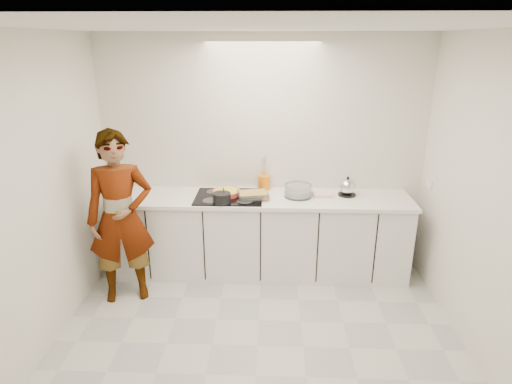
{
  "coord_description": "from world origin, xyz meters",
  "views": [
    {
      "loc": [
        0.1,
        -3.06,
        2.51
      ],
      "look_at": [
        -0.05,
        1.05,
        1.05
      ],
      "focal_mm": 30.0,
      "sensor_mm": 36.0,
      "label": 1
    }
  ],
  "objects_px": {
    "baking_dish": "(253,195)",
    "mixing_bowl": "(298,191)",
    "hob": "(229,197)",
    "cook": "(121,218)",
    "kettle": "(347,187)",
    "tart_dish": "(227,192)",
    "utensil_crock": "(264,182)",
    "saucepan": "(222,198)"
  },
  "relations": [
    {
      "from": "mixing_bowl",
      "to": "cook",
      "type": "xyz_separation_m",
      "value": [
        -1.76,
        -0.57,
        -0.1
      ]
    },
    {
      "from": "hob",
      "to": "cook",
      "type": "height_order",
      "value": "cook"
    },
    {
      "from": "tart_dish",
      "to": "saucepan",
      "type": "bearing_deg",
      "value": -95.66
    },
    {
      "from": "tart_dish",
      "to": "cook",
      "type": "distance_m",
      "value": 1.14
    },
    {
      "from": "utensil_crock",
      "to": "saucepan",
      "type": "bearing_deg",
      "value": -132.71
    },
    {
      "from": "mixing_bowl",
      "to": "tart_dish",
      "type": "bearing_deg",
      "value": -179.81
    },
    {
      "from": "hob",
      "to": "tart_dish",
      "type": "xyz_separation_m",
      "value": [
        -0.03,
        0.05,
        0.03
      ]
    },
    {
      "from": "baking_dish",
      "to": "mixing_bowl",
      "type": "height_order",
      "value": "mixing_bowl"
    },
    {
      "from": "tart_dish",
      "to": "kettle",
      "type": "xyz_separation_m",
      "value": [
        1.31,
        0.06,
        0.05
      ]
    },
    {
      "from": "tart_dish",
      "to": "baking_dish",
      "type": "bearing_deg",
      "value": -16.82
    },
    {
      "from": "saucepan",
      "to": "cook",
      "type": "xyz_separation_m",
      "value": [
        -0.96,
        -0.33,
        -0.1
      ]
    },
    {
      "from": "saucepan",
      "to": "utensil_crock",
      "type": "height_order",
      "value": "saucepan"
    },
    {
      "from": "hob",
      "to": "kettle",
      "type": "height_order",
      "value": "kettle"
    },
    {
      "from": "baking_dish",
      "to": "kettle",
      "type": "height_order",
      "value": "kettle"
    },
    {
      "from": "cook",
      "to": "tart_dish",
      "type": "bearing_deg",
      "value": 13.98
    },
    {
      "from": "baking_dish",
      "to": "utensil_crock",
      "type": "height_order",
      "value": "utensil_crock"
    },
    {
      "from": "tart_dish",
      "to": "kettle",
      "type": "height_order",
      "value": "kettle"
    },
    {
      "from": "mixing_bowl",
      "to": "saucepan",
      "type": "bearing_deg",
      "value": -163.24
    },
    {
      "from": "tart_dish",
      "to": "kettle",
      "type": "distance_m",
      "value": 1.32
    },
    {
      "from": "hob",
      "to": "baking_dish",
      "type": "bearing_deg",
      "value": -8.97
    },
    {
      "from": "kettle",
      "to": "tart_dish",
      "type": "bearing_deg",
      "value": -177.26
    },
    {
      "from": "tart_dish",
      "to": "baking_dish",
      "type": "xyz_separation_m",
      "value": [
        0.29,
        -0.09,
        0.01
      ]
    },
    {
      "from": "tart_dish",
      "to": "utensil_crock",
      "type": "distance_m",
      "value": 0.47
    },
    {
      "from": "tart_dish",
      "to": "saucepan",
      "type": "xyz_separation_m",
      "value": [
        -0.02,
        -0.24,
        0.02
      ]
    },
    {
      "from": "tart_dish",
      "to": "baking_dish",
      "type": "distance_m",
      "value": 0.3
    },
    {
      "from": "baking_dish",
      "to": "mixing_bowl",
      "type": "xyz_separation_m",
      "value": [
        0.49,
        0.09,
        0.01
      ]
    },
    {
      "from": "mixing_bowl",
      "to": "cook",
      "type": "distance_m",
      "value": 1.85
    },
    {
      "from": "hob",
      "to": "tart_dish",
      "type": "height_order",
      "value": "tart_dish"
    },
    {
      "from": "baking_dish",
      "to": "cook",
      "type": "distance_m",
      "value": 1.36
    },
    {
      "from": "hob",
      "to": "cook",
      "type": "distance_m",
      "value": 1.14
    },
    {
      "from": "tart_dish",
      "to": "kettle",
      "type": "relative_size",
      "value": 1.85
    },
    {
      "from": "baking_dish",
      "to": "utensil_crock",
      "type": "relative_size",
      "value": 2.16
    },
    {
      "from": "kettle",
      "to": "hob",
      "type": "bearing_deg",
      "value": -175.11
    },
    {
      "from": "hob",
      "to": "mixing_bowl",
      "type": "distance_m",
      "value": 0.75
    },
    {
      "from": "kettle",
      "to": "cook",
      "type": "xyz_separation_m",
      "value": [
        -2.3,
        -0.63,
        -0.13
      ]
    },
    {
      "from": "baking_dish",
      "to": "kettle",
      "type": "xyz_separation_m",
      "value": [
        1.02,
        0.15,
        0.04
      ]
    },
    {
      "from": "mixing_bowl",
      "to": "cook",
      "type": "relative_size",
      "value": 0.2
    },
    {
      "from": "utensil_crock",
      "to": "mixing_bowl",
      "type": "bearing_deg",
      "value": -31.07
    },
    {
      "from": "saucepan",
      "to": "cook",
      "type": "bearing_deg",
      "value": -160.82
    },
    {
      "from": "hob",
      "to": "mixing_bowl",
      "type": "xyz_separation_m",
      "value": [
        0.75,
        0.05,
        0.06
      ]
    },
    {
      "from": "saucepan",
      "to": "mixing_bowl",
      "type": "xyz_separation_m",
      "value": [
        0.8,
        0.24,
        -0.0
      ]
    },
    {
      "from": "saucepan",
      "to": "baking_dish",
      "type": "bearing_deg",
      "value": 25.59
    }
  ]
}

